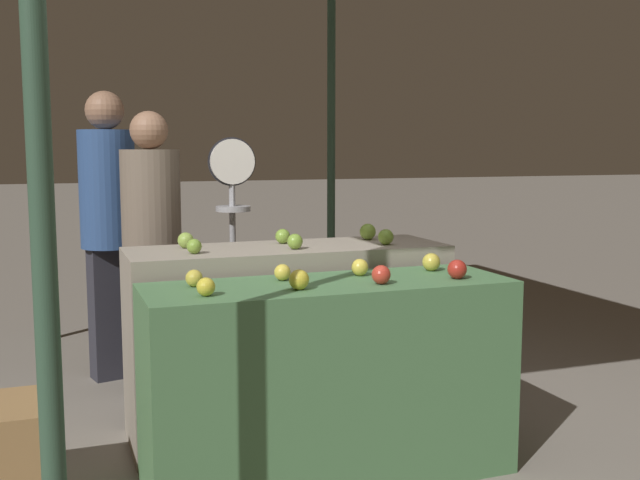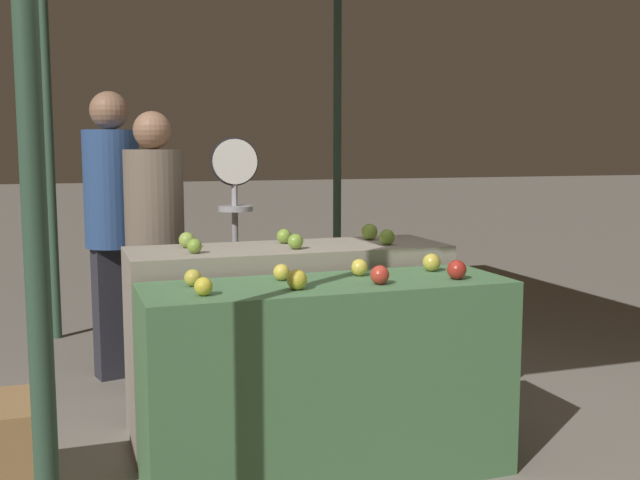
{
  "view_description": "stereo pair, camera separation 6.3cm",
  "coord_description": "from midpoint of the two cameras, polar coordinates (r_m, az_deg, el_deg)",
  "views": [
    {
      "loc": [
        -1.15,
        -3.03,
        1.48
      ],
      "look_at": [
        0.07,
        0.3,
        1.04
      ],
      "focal_mm": 42.0,
      "sensor_mm": 36.0,
      "label": 1
    },
    {
      "loc": [
        -1.09,
        -3.05,
        1.48
      ],
      "look_at": [
        0.07,
        0.3,
        1.04
      ],
      "focal_mm": 42.0,
      "sensor_mm": 36.0,
      "label": 2
    }
  ],
  "objects": [
    {
      "name": "apple_front_1",
      "position": [
        3.11,
        -1.19,
        -3.03
      ],
      "size": [
        0.09,
        0.09,
        0.09
      ],
      "primitive_type": "sphere",
      "color": "gold",
      "rests_on": "display_counter_front"
    },
    {
      "name": "produce_scale",
      "position": [
        4.34,
        -6.06,
        2.24
      ],
      "size": [
        0.28,
        0.2,
        1.54
      ],
      "color": "#99999E",
      "rests_on": "ground_plane"
    },
    {
      "name": "apple_front_3",
      "position": [
        3.42,
        10.9,
        -2.24
      ],
      "size": [
        0.09,
        0.09,
        0.09
      ],
      "primitive_type": "sphere",
      "color": "#AD281E",
      "rests_on": "display_counter_front"
    },
    {
      "name": "display_counter_back",
      "position": [
        3.93,
        -1.89,
        -7.54
      ],
      "size": [
        1.63,
        0.55,
        0.97
      ],
      "primitive_type": "cube",
      "color": "gray",
      "rests_on": "ground_plane"
    },
    {
      "name": "apple_front_5",
      "position": [
        3.33,
        -2.42,
        -2.47
      ],
      "size": [
        0.07,
        0.07,
        0.07
      ],
      "primitive_type": "sphere",
      "color": "yellow",
      "rests_on": "display_counter_front"
    },
    {
      "name": "apple_back_2",
      "position": [
        3.9,
        5.59,
        0.22
      ],
      "size": [
        0.08,
        0.08,
        0.08
      ],
      "primitive_type": "sphere",
      "color": "#7AA338",
      "rests_on": "display_counter_back"
    },
    {
      "name": "apple_back_4",
      "position": [
        3.95,
        -2.3,
        0.29
      ],
      "size": [
        0.08,
        0.08,
        0.08
      ],
      "primitive_type": "sphere",
      "color": "#7AA338",
      "rests_on": "display_counter_back"
    },
    {
      "name": "display_counter_front",
      "position": [
        3.4,
        1.16,
        -10.64
      ],
      "size": [
        1.63,
        0.55,
        0.89
      ],
      "primitive_type": "cube",
      "color": "#4C7A4C",
      "rests_on": "ground_plane"
    },
    {
      "name": "person_customer_left",
      "position": [
        4.91,
        -15.17,
        2.02
      ],
      "size": [
        0.42,
        0.42,
        1.83
      ],
      "rotation": [
        0.0,
        0.0,
        3.38
      ],
      "color": "#2D2D38",
      "rests_on": "ground_plane"
    },
    {
      "name": "apple_back_5",
      "position": [
        4.11,
        4.23,
        0.63
      ],
      "size": [
        0.09,
        0.09,
        0.09
      ],
      "primitive_type": "sphere",
      "color": "#7AA338",
      "rests_on": "display_counter_back"
    },
    {
      "name": "ground_plane",
      "position": [
        3.56,
        1.14,
        -17.48
      ],
      "size": [
        60.0,
        60.0,
        0.0
      ],
      "primitive_type": "plane",
      "color": "gray"
    },
    {
      "name": "apple_front_4",
      "position": [
        3.23,
        -9.12,
        -2.86
      ],
      "size": [
        0.07,
        0.07,
        0.07
      ],
      "primitive_type": "sphere",
      "color": "gold",
      "rests_on": "display_counter_front"
    },
    {
      "name": "apple_front_2",
      "position": [
        3.25,
        5.13,
        -2.66
      ],
      "size": [
        0.08,
        0.08,
        0.08
      ],
      "primitive_type": "sphere",
      "color": "red",
      "rests_on": "display_counter_front"
    },
    {
      "name": "apple_front_6",
      "position": [
        3.45,
        3.53,
        -2.1
      ],
      "size": [
        0.08,
        0.08,
        0.08
      ],
      "primitive_type": "sphere",
      "color": "yellow",
      "rests_on": "display_counter_front"
    },
    {
      "name": "apple_front_0",
      "position": [
        3.02,
        -8.28,
        -3.52
      ],
      "size": [
        0.08,
        0.08,
        0.08
      ],
      "primitive_type": "sphere",
      "color": "gold",
      "rests_on": "display_counter_front"
    },
    {
      "name": "person_vendor_at_scale",
      "position": [
        4.52,
        -12.08,
        0.56
      ],
      "size": [
        0.45,
        0.45,
        1.69
      ],
      "rotation": [
        0.0,
        0.0,
        3.53
      ],
      "color": "#2D2D38",
      "rests_on": "ground_plane"
    },
    {
      "name": "apple_back_1",
      "position": [
        3.72,
        -1.36,
        -0.11
      ],
      "size": [
        0.08,
        0.08,
        0.08
      ],
      "primitive_type": "sphere",
      "color": "#7AA338",
      "rests_on": "display_counter_back"
    },
    {
      "name": "apple_back_3",
      "position": [
        3.82,
        -9.66,
        -0.0
      ],
      "size": [
        0.08,
        0.08,
        0.08
      ],
      "primitive_type": "sphere",
      "color": "#8EB247",
      "rests_on": "display_counter_back"
    },
    {
      "name": "apple_front_7",
      "position": [
        3.62,
        8.99,
        -1.69
      ],
      "size": [
        0.09,
        0.09,
        0.09
      ],
      "primitive_type": "sphere",
      "color": "gold",
      "rests_on": "display_counter_front"
    },
    {
      "name": "apple_back_0",
      "position": [
        3.62,
        -9.05,
        -0.46
      ],
      "size": [
        0.07,
        0.07,
        0.07
      ],
      "primitive_type": "sphere",
      "color": "#7AA338",
      "rests_on": "display_counter_back"
    }
  ]
}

